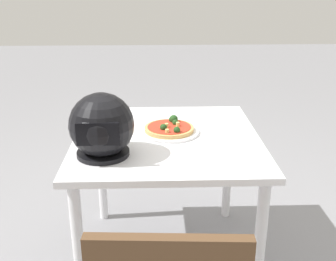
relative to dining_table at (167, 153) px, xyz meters
The scene contains 5 objects.
ground_plane 0.61m from the dining_table, ahead, with size 14.00×14.00×0.00m, color gray.
dining_table is the anchor object (origin of this frame).
pizza_plate 0.11m from the dining_table, 106.52° to the right, with size 0.29×0.29×0.01m, color white.
pizza 0.13m from the dining_table, 108.30° to the right, with size 0.24×0.24×0.06m.
motorcycle_helmet 0.42m from the dining_table, 37.35° to the left, with size 0.28×0.28×0.28m.
Camera 1 is at (0.06, 1.86, 1.44)m, focal length 44.41 mm.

